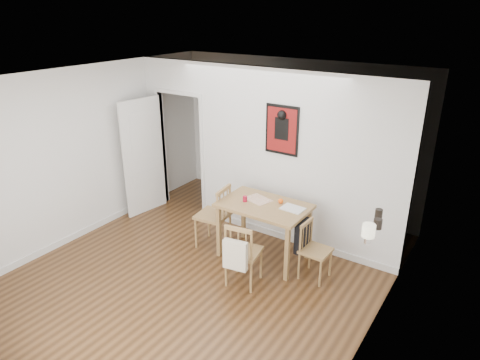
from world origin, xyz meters
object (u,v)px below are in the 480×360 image
Objects in this scene: mantel_lamp at (368,232)px; orange_fruit at (281,201)px; dining_table at (264,211)px; fireplace at (371,274)px; bookshelf at (227,151)px; ceramic_jar_a at (378,224)px; red_glass at (245,199)px; ceramic_jar_b at (379,214)px; chair_left at (213,216)px; notebook at (293,209)px; chair_right at (315,250)px; chair_front at (243,252)px.

orange_fruit is at bearing 147.31° from mantel_lamp.
dining_table is 0.98× the size of fireplace.
bookshelf is 4.09m from fireplace.
ceramic_jar_a is at bearing 109.46° from fireplace.
ceramic_jar_a reaches higher than red_glass.
ceramic_jar_b is at bearing -28.56° from bookshelf.
ceramic_jar_a reaches higher than chair_left.
notebook is 1.61m from mantel_lamp.
fireplace is 0.68m from ceramic_jar_b.
mantel_lamp reaches higher than orange_fruit.
mantel_lamp is 0.63m from ceramic_jar_b.
fireplace is at bearing -8.24° from chair_left.
chair_right is at bearing 2.34° from chair_left.
chair_left is at bearing 171.76° from fireplace.
red_glass is at bearing 121.32° from chair_front.
mantel_lamp is 1.98× the size of ceramic_jar_b.
fireplace reaches higher than red_glass.
mantel_lamp is (0.86, -0.74, 0.88)m from chair_right.
dining_table reaches higher than chair_right.
chair_front is (0.91, -0.56, -0.03)m from chair_left.
red_glass is 2.12m from mantel_lamp.
mantel_lamp is (1.95, -0.74, 0.41)m from red_glass.
ceramic_jar_a reaches higher than orange_fruit.
chair_right is 1.43m from mantel_lamp.
bookshelf is 16.08× the size of ceramic_jar_b.
ceramic_jar_a is (-0.01, 0.36, -0.07)m from mantel_lamp.
bookshelf is 5.59× the size of notebook.
chair_left is at bearing -177.66° from chair_right.
dining_table is 0.85m from chair_left.
fireplace is at bearing 88.27° from mantel_lamp.
fireplace is at bearing -12.24° from red_glass.
chair_front is at bearing -31.72° from chair_left.
chair_left is at bearing 178.70° from ceramic_jar_b.
chair_right is 7.14× the size of ceramic_jar_a.
red_glass is (-1.09, -0.00, 0.46)m from chair_right.
mantel_lamp is at bearing -20.81° from red_glass.
fireplace is 5.96× the size of mantel_lamp.
red_glass is at bearing -179.95° from chair_right.
dining_table is at bearing 175.62° from chair_right.
ceramic_jar_a is at bearing 91.18° from mantel_lamp.
red_glass is 0.50m from orange_fruit.
ceramic_jar_a is at bearing -23.97° from chair_right.
ceramic_jar_b reaches higher than chair_left.
dining_table is at bearing 165.20° from ceramic_jar_a.
ceramic_jar_b is (1.49, 0.51, 0.76)m from chair_front.
mantel_lamp is 0.37m from ceramic_jar_a.
bookshelf is 23.93× the size of orange_fruit.
chair_right is 3.16m from bookshelf.
chair_right is 0.47× the size of bookshelf.
ceramic_jar_a is (3.46, -2.10, 0.37)m from bookshelf.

